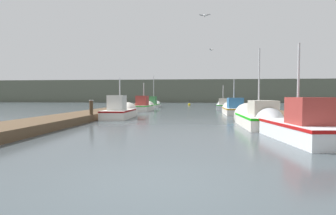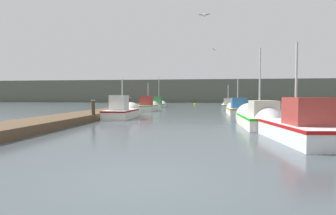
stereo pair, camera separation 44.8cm
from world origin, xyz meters
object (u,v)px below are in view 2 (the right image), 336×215
(mooring_piling_2, at_px, (93,110))
(seagull_1, at_px, (204,15))
(fishing_boat_6, at_px, (159,104))
(seagull_lead, at_px, (215,49))
(fishing_boat_3, at_px, (237,109))
(mooring_piling_3, at_px, (129,105))
(fishing_boat_2, at_px, (123,111))
(mooring_piling_0, at_px, (154,103))
(mooring_piling_1, at_px, (238,105))
(fishing_boat_0, at_px, (293,126))
(fishing_boat_1, at_px, (258,118))
(fishing_boat_4, at_px, (149,106))
(channel_buoy, at_px, (195,105))
(fishing_boat_5, at_px, (228,106))

(mooring_piling_2, distance_m, seagull_1, 8.80)
(fishing_boat_6, height_order, seagull_lead, seagull_lead)
(seagull_lead, bearing_deg, fishing_boat_3, 148.72)
(mooring_piling_3, bearing_deg, fishing_boat_2, -79.70)
(mooring_piling_0, bearing_deg, mooring_piling_2, -90.51)
(mooring_piling_1, bearing_deg, mooring_piling_3, -142.96)
(fishing_boat_0, xyz_separation_m, fishing_boat_6, (-8.93, 26.19, -0.02))
(fishing_boat_1, height_order, seagull_1, seagull_1)
(fishing_boat_2, relative_size, fishing_boat_4, 0.99)
(fishing_boat_0, height_order, channel_buoy, fishing_boat_0)
(fishing_boat_1, xyz_separation_m, mooring_piling_0, (-9.52, 23.12, 0.18))
(fishing_boat_5, distance_m, fishing_boat_6, 9.93)
(fishing_boat_0, bearing_deg, fishing_boat_4, 110.68)
(fishing_boat_5, xyz_separation_m, mooring_piling_1, (1.19, -0.00, 0.14))
(seagull_lead, bearing_deg, fishing_boat_5, -158.60)
(channel_buoy, bearing_deg, fishing_boat_1, -82.94)
(channel_buoy, bearing_deg, fishing_boat_6, -119.60)
(seagull_lead, bearing_deg, fishing_boat_6, -119.02)
(fishing_boat_4, bearing_deg, mooring_piling_2, -93.36)
(fishing_boat_4, distance_m, mooring_piling_1, 10.88)
(mooring_piling_2, bearing_deg, mooring_piling_1, 55.03)
(fishing_boat_2, distance_m, mooring_piling_2, 2.96)
(fishing_boat_3, relative_size, fishing_boat_4, 0.96)
(mooring_piling_3, bearing_deg, mooring_piling_0, 90.13)
(fishing_boat_3, distance_m, mooring_piling_0, 17.06)
(fishing_boat_6, xyz_separation_m, channel_buoy, (4.87, 8.58, -0.32))
(fishing_boat_2, xyz_separation_m, mooring_piling_1, (10.11, 13.34, 0.07))
(fishing_boat_3, relative_size, seagull_lead, 8.67)
(fishing_boat_3, height_order, mooring_piling_1, fishing_boat_3)
(fishing_boat_4, relative_size, mooring_piling_3, 3.25)
(fishing_boat_6, distance_m, channel_buoy, 9.87)
(channel_buoy, bearing_deg, fishing_boat_2, -100.42)
(fishing_boat_4, distance_m, channel_buoy, 17.74)
(fishing_boat_4, relative_size, mooring_piling_0, 3.92)
(mooring_piling_3, height_order, seagull_lead, seagull_lead)
(mooring_piling_0, bearing_deg, fishing_boat_5, -29.45)
(fishing_boat_2, relative_size, seagull_1, 8.36)
(fishing_boat_1, relative_size, channel_buoy, 5.48)
(fishing_boat_0, relative_size, mooring_piling_2, 3.71)
(fishing_boat_0, bearing_deg, mooring_piling_1, 81.05)
(mooring_piling_1, height_order, seagull_lead, seagull_lead)
(fishing_boat_0, height_order, seagull_lead, seagull_lead)
(fishing_boat_1, distance_m, mooring_piling_0, 25.00)
(fishing_boat_6, bearing_deg, mooring_piling_3, -92.65)
(fishing_boat_2, distance_m, seagull_lead, 9.33)
(mooring_piling_3, xyz_separation_m, seagull_lead, (7.68, -1.04, 4.77))
(fishing_boat_3, xyz_separation_m, fishing_boat_5, (0.12, 8.44, -0.03))
(fishing_boat_0, bearing_deg, seagull_lead, 93.76)
(fishing_boat_0, height_order, mooring_piling_0, fishing_boat_0)
(mooring_piling_2, bearing_deg, fishing_boat_6, 86.98)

